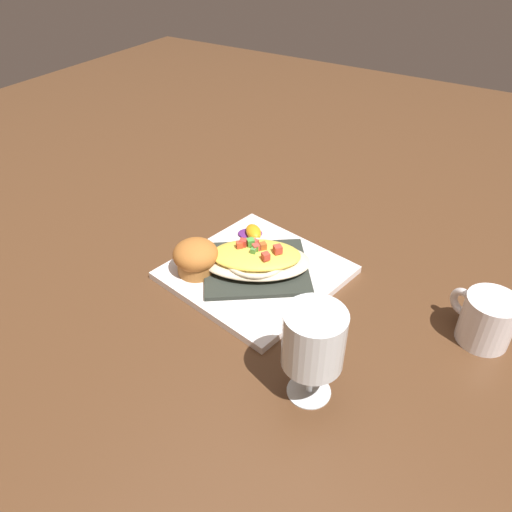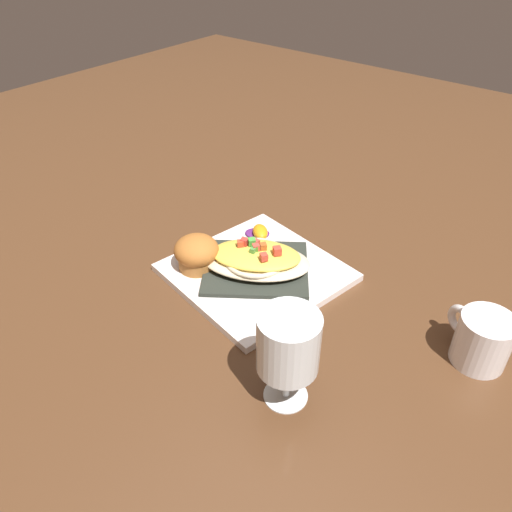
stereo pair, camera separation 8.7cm
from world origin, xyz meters
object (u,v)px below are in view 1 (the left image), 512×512
object	(u,v)px
coffee_mug	(486,321)
muffin	(196,257)
square_plate	(256,272)
stemmed_glass	(313,343)
orange_garnish	(253,232)
gratin_dish	(256,258)

from	to	relation	value
coffee_mug	muffin	bearing A→B (deg)	13.43
square_plate	stemmed_glass	size ratio (longest dim) A/B	1.85
muffin	orange_garnish	world-z (taller)	muffin
square_plate	muffin	xyz separation A→B (m)	(0.09, 0.06, 0.04)
orange_garnish	gratin_dish	bearing A→B (deg)	125.51
gratin_dish	muffin	distance (m)	0.10
orange_garnish	coffee_mug	xyz separation A→B (m)	(-0.44, 0.04, 0.01)
square_plate	muffin	bearing A→B (deg)	34.58
muffin	stemmed_glass	xyz separation A→B (m)	(-0.28, 0.12, 0.05)
square_plate	stemmed_glass	world-z (taller)	stemmed_glass
square_plate	stemmed_glass	bearing A→B (deg)	137.79
muffin	stemmed_glass	world-z (taller)	stemmed_glass
orange_garnish	stemmed_glass	world-z (taller)	stemmed_glass
square_plate	coffee_mug	bearing A→B (deg)	-172.30
orange_garnish	stemmed_glass	xyz separation A→B (m)	(-0.26, 0.27, 0.07)
gratin_dish	coffee_mug	xyz separation A→B (m)	(-0.38, -0.05, -0.00)
gratin_dish	orange_garnish	size ratio (longest dim) A/B	3.36
muffin	orange_garnish	bearing A→B (deg)	-99.46
coffee_mug	stemmed_glass	distance (m)	0.30
square_plate	gratin_dish	size ratio (longest dim) A/B	1.21
square_plate	muffin	size ratio (longest dim) A/B	3.40
gratin_dish	coffee_mug	bearing A→B (deg)	-172.31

